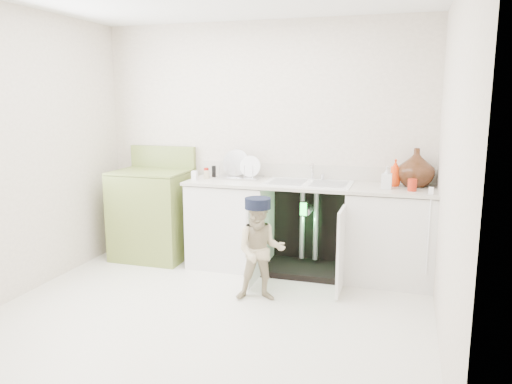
{
  "coord_description": "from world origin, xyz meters",
  "views": [
    {
      "loc": [
        1.46,
        -3.54,
        1.72
      ],
      "look_at": [
        0.17,
        0.7,
        0.89
      ],
      "focal_mm": 35.0,
      "sensor_mm": 36.0,
      "label": 1
    }
  ],
  "objects": [
    {
      "name": "room_shell",
      "position": [
        0.0,
        0.0,
        1.25
      ],
      "size": [
        6.0,
        5.5,
        1.26
      ],
      "color": "silver",
      "rests_on": "ground"
    },
    {
      "name": "repair_worker",
      "position": [
        0.31,
        0.38,
        0.46
      ],
      "size": [
        0.56,
        0.71,
        0.9
      ],
      "rotation": [
        0.0,
        0.0,
        0.27
      ],
      "color": "#CAB691",
      "rests_on": "ground"
    },
    {
      "name": "ground",
      "position": [
        0.0,
        0.0,
        0.0
      ],
      "size": [
        3.5,
        3.5,
        0.0
      ],
      "primitive_type": "plane",
      "color": "silver",
      "rests_on": "ground"
    },
    {
      "name": "counter_run",
      "position": [
        0.59,
        1.21,
        0.48
      ],
      "size": [
        2.44,
        1.02,
        1.26
      ],
      "color": "silver",
      "rests_on": "ground"
    },
    {
      "name": "avocado_stove",
      "position": [
        -1.15,
        1.18,
        0.49
      ],
      "size": [
        0.77,
        0.65,
        1.2
      ],
      "color": "olive",
      "rests_on": "ground"
    }
  ]
}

